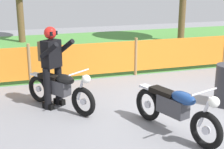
# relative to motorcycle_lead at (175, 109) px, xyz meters

# --- Properties ---
(ground) EXTENTS (24.00, 24.00, 0.02)m
(ground) POSITION_rel_motorcycle_lead_xyz_m (0.66, 1.16, -0.47)
(ground) COLOR gray
(grass_verge) EXTENTS (24.00, 7.66, 0.01)m
(grass_verge) POSITION_rel_motorcycle_lead_xyz_m (0.66, 7.40, -0.45)
(grass_verge) COLOR #4C8C3D
(grass_verge) RESTS_ON ground
(barrier_fence) EXTENTS (11.52, 0.08, 1.05)m
(barrier_fence) POSITION_rel_motorcycle_lead_xyz_m (0.66, 3.58, 0.09)
(barrier_fence) COLOR #997547
(barrier_fence) RESTS_ON ground
(motorcycle_lead) EXTENTS (0.84, 1.91, 0.94)m
(motorcycle_lead) POSITION_rel_motorcycle_lead_xyz_m (0.00, 0.00, 0.00)
(motorcycle_lead) COLOR black
(motorcycle_lead) RESTS_ON ground
(motorcycle_trailing) EXTENTS (1.19, 1.58, 0.89)m
(motorcycle_trailing) POSITION_rel_motorcycle_lead_xyz_m (-1.72, 1.72, -0.02)
(motorcycle_trailing) COLOR black
(motorcycle_trailing) RESTS_ON ground
(rider_trailing) EXTENTS (0.73, 0.78, 1.69)m
(rider_trailing) POSITION_rel_motorcycle_lead_xyz_m (-1.84, 1.88, 0.50)
(rider_trailing) COLOR black
(rider_trailing) RESTS_ON ground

